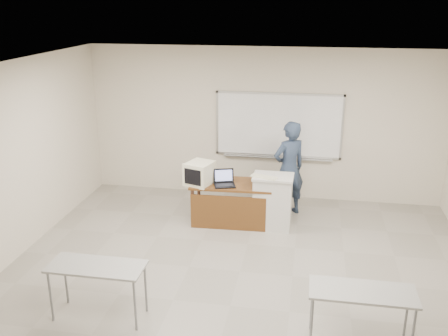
% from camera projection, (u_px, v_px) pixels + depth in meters
% --- Properties ---
extents(floor, '(7.00, 8.00, 0.01)m').
position_uv_depth(floor, '(230.00, 306.00, 6.60)').
color(floor, gray).
rests_on(floor, ground).
extents(whiteboard, '(2.48, 0.10, 1.31)m').
position_uv_depth(whiteboard, '(279.00, 126.00, 9.77)').
color(whiteboard, white).
rests_on(whiteboard, floor).
extents(student_desks, '(4.40, 2.20, 0.73)m').
position_uv_depth(student_desks, '(209.00, 326.00, 5.12)').
color(student_desks, gray).
rests_on(student_desks, floor).
extents(instructor_desk, '(1.44, 0.72, 0.75)m').
position_uv_depth(instructor_desk, '(231.00, 196.00, 8.81)').
color(instructor_desk, brown).
rests_on(instructor_desk, floor).
extents(podium, '(0.69, 0.51, 0.97)m').
position_uv_depth(podium, '(272.00, 202.00, 8.71)').
color(podium, silver).
rests_on(podium, floor).
extents(crt_monitor, '(0.43, 0.48, 0.41)m').
position_uv_depth(crt_monitor, '(200.00, 173.00, 8.76)').
color(crt_monitor, beige).
rests_on(crt_monitor, instructor_desk).
extents(laptop, '(0.36, 0.33, 0.26)m').
position_uv_depth(laptop, '(225.00, 182.00, 8.73)').
color(laptop, black).
rests_on(laptop, instructor_desk).
extents(mouse, '(0.10, 0.07, 0.03)m').
position_uv_depth(mouse, '(262.00, 188.00, 8.56)').
color(mouse, '#9DA0A3').
rests_on(mouse, instructor_desk).
extents(keyboard, '(0.47, 0.28, 0.02)m').
position_uv_depth(keyboard, '(264.00, 177.00, 8.47)').
color(keyboard, beige).
rests_on(keyboard, podium).
extents(presenter, '(0.78, 0.73, 1.79)m').
position_uv_depth(presenter, '(289.00, 169.00, 9.14)').
color(presenter, black).
rests_on(presenter, floor).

